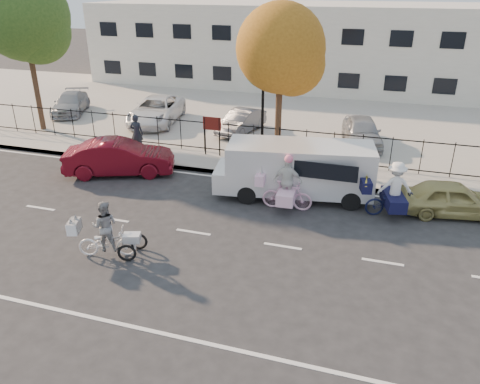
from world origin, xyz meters
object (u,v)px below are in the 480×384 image
at_px(white_van, 297,168).
at_px(lot_car_c, 241,121).
at_px(lot_car_d, 362,131).
at_px(lamppost, 263,95).
at_px(lot_car_b, 156,110).
at_px(lot_car_a, 71,103).
at_px(gold_sedan, 453,199).
at_px(zebra_trike, 106,235).
at_px(red_sedan, 119,157).
at_px(unicorn_bike, 286,190).
at_px(bull_bike, 393,195).
at_px(pedestrian, 137,133).

xyz_separation_m(white_van, lot_car_c, (-4.29, 6.81, -0.40)).
height_order(white_van, lot_car_d, white_van).
relative_size(lamppost, lot_car_b, 0.85).
height_order(lamppost, lot_car_a, lamppost).
xyz_separation_m(lot_car_b, lot_car_d, (11.37, -0.57, -0.03)).
bearing_deg(lot_car_a, gold_sedan, -41.39).
relative_size(lamppost, zebra_trike, 2.08).
relative_size(zebra_trike, red_sedan, 0.46).
xyz_separation_m(lamppost, unicorn_bike, (2.02, -4.21, -2.34)).
bearing_deg(lot_car_d, lot_car_b, 164.17).
xyz_separation_m(bull_bike, lot_car_d, (-1.56, 7.19, 0.03)).
distance_m(zebra_trike, lot_car_d, 14.04).
bearing_deg(lamppost, white_van, -54.43).
bearing_deg(bull_bike, red_sedan, 72.86).
distance_m(lamppost, unicorn_bike, 5.22).
distance_m(lamppost, pedestrian, 6.34).
xyz_separation_m(unicorn_bike, white_van, (0.12, 1.21, 0.38)).
bearing_deg(lot_car_a, lamppost, -40.69).
bearing_deg(white_van, bull_bike, -19.26).
height_order(bull_bike, pedestrian, bull_bike).
height_order(lamppost, bull_bike, lamppost).
relative_size(red_sedan, lot_car_c, 1.25).
xyz_separation_m(white_van, red_sedan, (-7.56, -0.00, -0.41)).
distance_m(bull_bike, lot_car_a, 20.53).
bearing_deg(gold_sedan, bull_bike, 99.73).
relative_size(zebra_trike, white_van, 0.34).
height_order(zebra_trike, lot_car_b, zebra_trike).
height_order(white_van, lot_car_a, white_van).
height_order(zebra_trike, bull_bike, bull_bike).
bearing_deg(lot_car_a, lot_car_c, -25.45).
xyz_separation_m(red_sedan, lot_car_a, (-7.79, 7.51, 0.00)).
xyz_separation_m(red_sedan, lot_car_b, (-1.86, 7.16, 0.12)).
distance_m(gold_sedan, lot_car_c, 11.88).
height_order(lot_car_a, lot_car_b, lot_car_b).
height_order(bull_bike, lot_car_a, bull_bike).
bearing_deg(bull_bike, gold_sedan, -84.55).
relative_size(lot_car_a, lot_car_b, 0.80).
bearing_deg(zebra_trike, red_sedan, 9.26).
height_order(red_sedan, pedestrian, pedestrian).
xyz_separation_m(lamppost, zebra_trike, (-2.39, -8.86, -2.42)).
bearing_deg(pedestrian, lot_car_b, -75.42).
bearing_deg(zebra_trike, lot_car_c, -19.13).
relative_size(pedestrian, lot_car_b, 0.34).
distance_m(bull_bike, red_sedan, 11.08).
bearing_deg(lot_car_a, bull_bike, -45.12).
bearing_deg(red_sedan, bull_bike, -114.68).
relative_size(zebra_trike, unicorn_bike, 1.00).
xyz_separation_m(zebra_trike, gold_sedan, (10.04, 5.96, -0.08)).
height_order(pedestrian, lot_car_d, pedestrian).
bearing_deg(gold_sedan, lot_car_c, 45.87).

